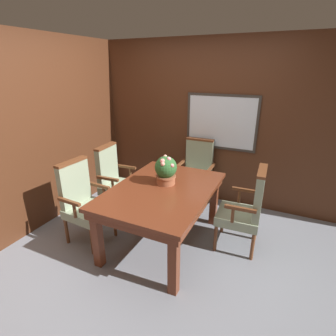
{
  "coord_description": "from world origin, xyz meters",
  "views": [
    {
      "loc": [
        1.25,
        -2.18,
        2.04
      ],
      "look_at": [
        0.03,
        0.41,
        0.93
      ],
      "focal_mm": 28.0,
      "sensor_mm": 36.0,
      "label": 1
    }
  ],
  "objects": [
    {
      "name": "ground_plane",
      "position": [
        0.0,
        0.0,
        0.0
      ],
      "size": [
        14.0,
        14.0,
        0.0
      ],
      "primitive_type": "plane",
      "color": "gray"
    },
    {
      "name": "wall_back",
      "position": [
        0.0,
        1.68,
        1.23
      ],
      "size": [
        7.2,
        0.08,
        2.45
      ],
      "color": "#4C2816",
      "rests_on": "ground_plane"
    },
    {
      "name": "wall_left",
      "position": [
        -1.66,
        0.0,
        1.23
      ],
      "size": [
        0.06,
        7.2,
        2.45
      ],
      "color": "#4C2816",
      "rests_on": "ground_plane"
    },
    {
      "name": "dining_table",
      "position": [
        0.03,
        0.26,
        0.64
      ],
      "size": [
        1.1,
        1.54,
        0.73
      ],
      "color": "maroon",
      "rests_on": "ground_plane"
    },
    {
      "name": "chair_head_far",
      "position": [
        0.04,
        1.42,
        0.53
      ],
      "size": [
        0.52,
        0.49,
        1.02
      ],
      "rotation": [
        0.0,
        0.0,
        0.01
      ],
      "color": "brown",
      "rests_on": "ground_plane"
    },
    {
      "name": "chair_left_near",
      "position": [
        -0.88,
        -0.07,
        0.53
      ],
      "size": [
        0.51,
        0.54,
        1.02
      ],
      "rotation": [
        0.0,
        0.0,
        1.51
      ],
      "color": "brown",
      "rests_on": "ground_plane"
    },
    {
      "name": "chair_left_far",
      "position": [
        -0.92,
        0.63,
        0.53
      ],
      "size": [
        0.51,
        0.54,
        1.02
      ],
      "rotation": [
        0.0,
        0.0,
        1.63
      ],
      "color": "brown",
      "rests_on": "ground_plane"
    },
    {
      "name": "chair_right_far",
      "position": [
        0.94,
        0.58,
        0.53
      ],
      "size": [
        0.5,
        0.53,
        1.02
      ],
      "rotation": [
        0.0,
        0.0,
        -1.52
      ],
      "color": "brown",
      "rests_on": "ground_plane"
    },
    {
      "name": "potted_plant",
      "position": [
        0.01,
        0.4,
        0.91
      ],
      "size": [
        0.26,
        0.26,
        0.35
      ],
      "color": "#9E5638",
      "rests_on": "dining_table"
    }
  ]
}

